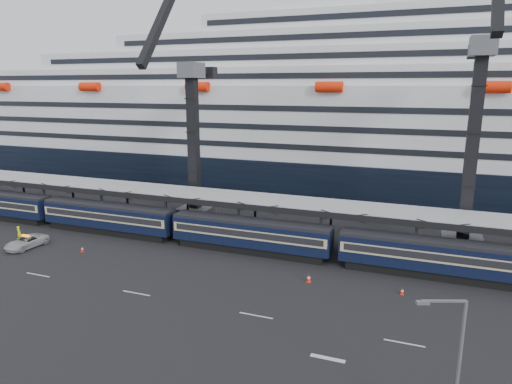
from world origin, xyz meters
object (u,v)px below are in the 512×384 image
train (278,237)px  pickup_truck (26,242)px  street_lamp (454,365)px  worker (19,233)px

train → pickup_truck: 30.22m
train → street_lamp: bearing=-53.8°
pickup_truck → street_lamp: size_ratio=0.60×
train → street_lamp: street_lamp is taller
train → street_lamp: (17.31, -23.65, 2.68)m
pickup_truck → worker: 3.55m
pickup_truck → street_lamp: street_lamp is taller
train → worker: bearing=-168.7°
street_lamp → train: bearing=126.2°
worker → street_lamp: size_ratio=0.21×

